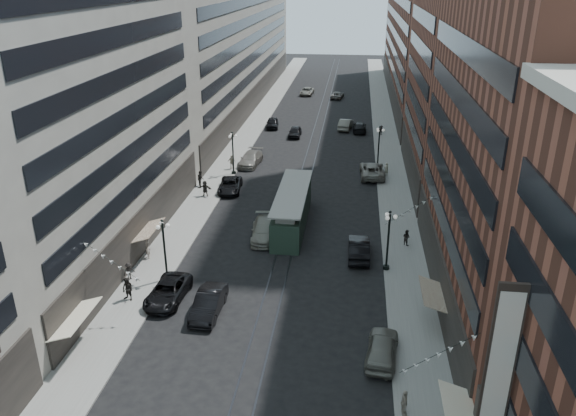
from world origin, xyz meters
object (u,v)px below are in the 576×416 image
at_px(car_5, 209,303).
at_px(car_13, 295,132).
at_px(lamppost_sw_mid, 233,152).
at_px(car_11, 372,170).
at_px(lamppost_sw_far, 164,248).
at_px(pedestrian_2, 128,289).
at_px(streetcar, 292,210).
at_px(car_extra_2, 307,91).
at_px(pedestrian_5, 205,188).
at_px(pedestrian_6, 232,162).
at_px(pedestrian_9, 381,130).
at_px(pedestrian_extra_1, 201,178).
at_px(car_8, 251,159).
at_px(car_10, 359,248).
at_px(pedestrian_8, 386,169).
at_px(car_14, 346,124).
at_px(car_7, 230,185).
at_px(pedestrian_4, 404,403).
at_px(car_extra_0, 337,95).
at_px(car_extra_1, 264,230).
at_px(pedestrian_extra_0, 129,271).
at_px(lamppost_se_mid, 379,145).
at_px(car_12, 360,127).
at_px(car_9, 272,123).
at_px(lamppost_se_far, 388,238).
at_px(car_4, 382,348).
at_px(pedestrian_extra_2, 147,249).
at_px(car_2, 168,291).
at_px(pedestrian_7, 406,237).

relative_size(car_5, car_13, 1.15).
xyz_separation_m(lamppost_sw_mid, car_11, (17.60, 1.36, -2.21)).
xyz_separation_m(lamppost_sw_far, pedestrian_2, (-2.00, -3.49, -1.98)).
bearing_deg(streetcar, car_extra_2, 93.74).
distance_m(pedestrian_5, pedestrian_6, 9.93).
distance_m(car_5, car_11, 35.14).
xyz_separation_m(car_13, pedestrian_6, (-6.48, -16.91, 0.30)).
bearing_deg(pedestrian_9, pedestrian_extra_1, -143.93).
distance_m(lamppost_sw_far, car_8, 31.23).
relative_size(car_13, car_extra_2, 0.85).
relative_size(car_10, pedestrian_8, 3.11).
bearing_deg(car_14, car_5, 88.79).
bearing_deg(car_7, pedestrian_5, -143.64).
xyz_separation_m(car_5, pedestrian_4, (14.00, -9.18, 0.11)).
bearing_deg(pedestrian_2, car_8, 104.20).
distance_m(pedestrian_2, car_extra_0, 80.36).
relative_size(car_10, car_extra_2, 0.99).
bearing_deg(pedestrian_4, pedestrian_extra_1, 25.94).
relative_size(car_extra_1, pedestrian_extra_0, 3.85).
bearing_deg(pedestrian_extra_0, car_8, 34.32).
bearing_deg(lamppost_sw_mid, pedestrian_2, -93.75).
height_order(lamppost_se_mid, car_12, lamppost_se_mid).
height_order(lamppost_sw_mid, car_11, lamppost_sw_mid).
relative_size(lamppost_sw_mid, car_extra_1, 0.93).
distance_m(car_9, car_11, 27.64).
bearing_deg(pedestrian_4, lamppost_se_mid, -4.98).
relative_size(lamppost_se_far, car_4, 1.10).
xyz_separation_m(car_7, car_13, (5.06, 24.62, 0.03)).
distance_m(lamppost_se_mid, car_9, 25.39).
bearing_deg(car_13, pedestrian_extra_2, -101.67).
height_order(car_2, car_12, car_2).
xyz_separation_m(car_9, car_10, (14.46, -44.61, 0.07)).
height_order(lamppost_se_far, streetcar, lamppost_se_far).
bearing_deg(car_4, lamppost_se_mid, -84.46).
xyz_separation_m(lamppost_sw_mid, pedestrian_7, (20.46, -17.99, -2.18)).
bearing_deg(lamppost_se_mid, pedestrian_6, -170.63).
bearing_deg(pedestrian_8, car_5, 38.14).
height_order(car_2, car_10, car_10).
xyz_separation_m(lamppost_se_far, pedestrian_extra_0, (-21.54, -4.37, -2.17)).
bearing_deg(lamppost_sw_far, pedestrian_extra_1, 97.74).
distance_m(lamppost_sw_far, lamppost_se_mid, 36.91).
bearing_deg(car_13, pedestrian_6, -110.90).
bearing_deg(car_13, pedestrian_9, 9.53).
relative_size(car_13, pedestrian_9, 3.04).
relative_size(car_5, pedestrian_2, 2.73).
relative_size(pedestrian_5, pedestrian_extra_0, 1.19).
distance_m(car_10, pedestrian_7, 5.25).
relative_size(car_12, car_extra_2, 0.97).
bearing_deg(car_13, lamppost_sw_mid, -107.30).
bearing_deg(car_extra_1, pedestrian_extra_0, -142.48).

